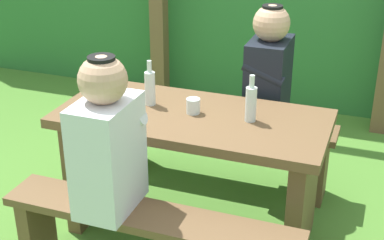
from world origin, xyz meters
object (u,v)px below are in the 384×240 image
picnic_table (192,153)px  bench_near (150,237)px  person_black_coat (268,71)px  bottle_right (150,87)px  bench_far (223,136)px  drinking_glass (193,106)px  person_white_shirt (107,141)px  cell_phone (144,97)px  bottle_left (251,103)px

picnic_table → bench_near: size_ratio=1.00×
person_black_coat → bottle_right: size_ratio=2.92×
bench_far → person_black_coat: person_black_coat is taller
bench_far → drinking_glass: (-0.00, -0.54, 0.42)m
bench_near → bench_far: bearing=90.0°
bench_near → bottle_right: bottle_right is taller
bench_far → person_black_coat: (0.27, -0.00, 0.46)m
person_white_shirt → cell_phone: 0.70m
person_black_coat → drinking_glass: size_ratio=9.09×
person_white_shirt → drinking_glass: (0.18, 0.58, -0.04)m
bench_near → bottle_right: (-0.25, 0.61, 0.48)m
bench_near → bench_far: same height
picnic_table → bench_near: bearing=-90.0°
picnic_table → bench_far: 0.58m
drinking_glass → person_white_shirt: bearing=-107.8°
bench_far → drinking_glass: size_ratio=17.70×
picnic_table → person_black_coat: size_ratio=1.95×
cell_phone → person_black_coat: bearing=3.6°
bench_near → person_black_coat: person_black_coat is taller
bench_far → person_white_shirt: person_white_shirt is taller
person_white_shirt → drinking_glass: bearing=72.2°
bench_near → person_black_coat: bearing=76.5°
picnic_table → bottle_right: bearing=169.9°
bench_far → drinking_glass: drinking_glass is taller
person_black_coat → bottle_left: bearing=-86.4°
bench_far → cell_phone: cell_phone is taller
picnic_table → drinking_glass: size_ratio=17.70×
bench_near → bottle_left: bearing=62.9°
bench_near → bench_far: size_ratio=1.00×
person_black_coat → bottle_right: bearing=-135.5°
bench_near → person_white_shirt: (-0.19, 0.00, 0.46)m
person_white_shirt → drinking_glass: 0.61m
bench_far → cell_phone: size_ratio=10.00×
person_white_shirt → bottle_left: (0.49, 0.58, 0.02)m
cell_phone → bench_far: bearing=20.8°
bottle_left → cell_phone: size_ratio=1.73×
bench_near → person_white_shirt: size_ratio=1.95×
drinking_glass → bottle_left: bearing=1.7°
drinking_glass → bottle_left: 0.31m
drinking_glass → person_black_coat: bearing=63.3°
person_black_coat → cell_phone: 0.74m
bench_far → person_white_shirt: (-0.19, -1.12, 0.46)m
bench_far → bottle_right: size_ratio=5.68×
bottle_right → picnic_table: bearing=-10.1°
picnic_table → drinking_glass: (-0.00, 0.02, 0.26)m
bottle_left → bottle_right: (-0.55, 0.02, 0.00)m
person_black_coat → bottle_left: 0.53m
person_black_coat → bottle_right: (-0.52, -0.51, 0.02)m
picnic_table → cell_phone: cell_phone is taller
person_white_shirt → drinking_glass: size_ratio=9.09×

